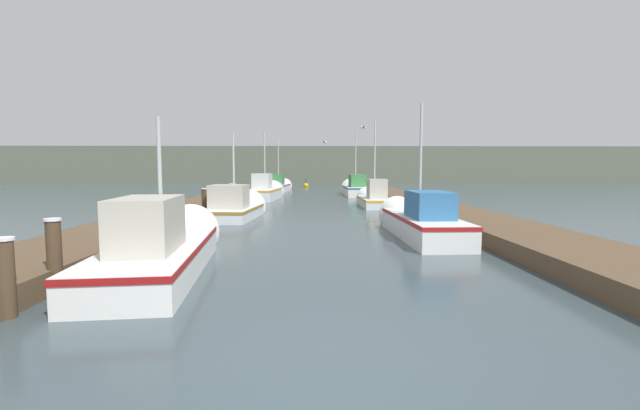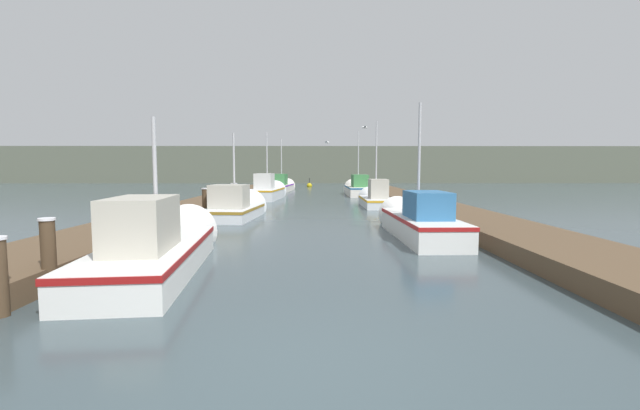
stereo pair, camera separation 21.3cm
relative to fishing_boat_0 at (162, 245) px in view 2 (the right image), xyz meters
The scene contains 17 objects.
ground_plane 5.61m from the fishing_boat_0, 56.39° to the right, with size 200.00×200.00×0.00m.
dock_left 11.57m from the fishing_boat_0, 101.32° to the left, with size 2.36×40.00×0.40m.
dock_right 14.15m from the fishing_boat_0, 53.27° to the left, with size 2.36×40.00×0.40m.
distant_shore_ridge 54.01m from the fishing_boat_0, 86.71° to the left, with size 120.00×16.00×4.72m.
fishing_boat_0 is the anchor object (origin of this frame).
fishing_boat_1 7.25m from the fishing_boat_0, 32.29° to the left, with size 1.53×5.73×4.19m.
fishing_boat_2 8.57m from the fishing_boat_0, 90.55° to the left, with size 2.07×4.53×3.95m.
fishing_boat_3 15.08m from the fishing_boat_0, 65.49° to the left, with size 1.48×4.82×4.81m.
fishing_boat_4 18.81m from the fishing_boat_0, 89.86° to the left, with size 2.06×5.57×4.63m.
fishing_boat_5 23.62m from the fishing_boat_0, 74.81° to the left, with size 1.74×6.39×5.07m.
fishing_boat_6 28.05m from the fishing_boat_0, 89.56° to the left, with size 2.01×6.23×4.79m.
mooring_piling_0 2.21m from the fishing_boat_0, 120.25° to the right, with size 0.26×0.26×1.21m.
mooring_piling_2 13.77m from the fishing_boat_0, 94.84° to the left, with size 0.37×0.37×1.19m.
mooring_piling_3 7.86m from the fishing_boat_0, 98.09° to the left, with size 0.32×0.32×1.22m.
channel_buoy 35.48m from the fishing_boat_0, 86.07° to the left, with size 0.54×0.54×1.04m.
seagull_lead 18.59m from the fishing_boat_0, 77.99° to the left, with size 0.31×0.56×0.12m.
seagull_1 14.03m from the fishing_boat_0, 66.09° to the left, with size 0.29×0.55×0.12m.
Camera 2 is at (0.07, -3.99, 2.01)m, focal length 24.00 mm.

